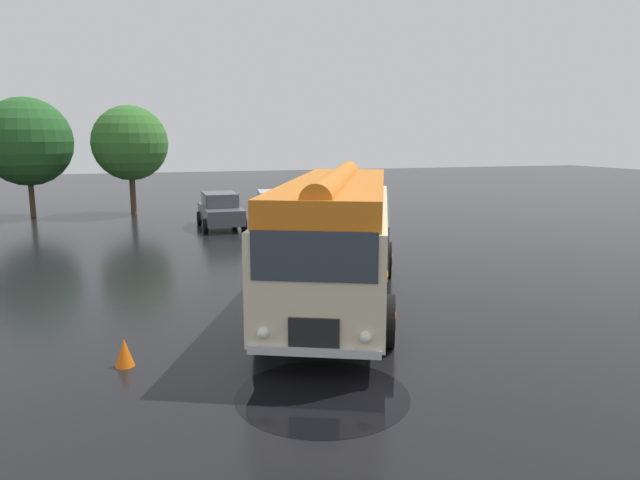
{
  "coord_description": "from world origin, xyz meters",
  "views": [
    {
      "loc": [
        -4.12,
        -13.11,
        4.27
      ],
      "look_at": [
        0.69,
        2.05,
        1.4
      ],
      "focal_mm": 32.0,
      "sensor_mm": 36.0,
      "label": 1
    }
  ],
  "objects": [
    {
      "name": "tree_centre",
      "position": [
        -4.46,
        20.66,
        3.94
      ],
      "size": [
        4.14,
        4.14,
        6.03
      ],
      "color": "#4C3823",
      "rests_on": "ground"
    },
    {
      "name": "car_near_left",
      "position": [
        -0.48,
        14.14,
        0.85
      ],
      "size": [
        1.97,
        4.21,
        1.66
      ],
      "color": "#4C5156",
      "rests_on": "ground"
    },
    {
      "name": "tree_left_of_centre",
      "position": [
        -9.67,
        21.04,
        3.95
      ],
      "size": [
        4.69,
        4.69,
        6.38
      ],
      "color": "#4C3823",
      "rests_on": "ground"
    },
    {
      "name": "traffic_cone",
      "position": [
        -4.56,
        -2.27,
        0.28
      ],
      "size": [
        0.36,
        0.36,
        0.55
      ],
      "primitive_type": "cone",
      "color": "orange",
      "rests_on": "ground"
    },
    {
      "name": "car_mid_left",
      "position": [
        2.19,
        14.25,
        0.85
      ],
      "size": [
        2.41,
        4.4,
        1.66
      ],
      "color": "#B7BABF",
      "rests_on": "ground"
    },
    {
      "name": "vintage_bus",
      "position": [
        0.68,
        0.53,
        1.89
      ],
      "size": [
        6.36,
        10.21,
        3.49
      ],
      "color": "beige",
      "rests_on": "ground"
    },
    {
      "name": "puddle_patch",
      "position": [
        -1.37,
        -4.58,
        0.0
      ],
      "size": [
        2.94,
        2.94,
        0.01
      ],
      "primitive_type": "cylinder",
      "color": "black",
      "rests_on": "ground"
    },
    {
      "name": "ground_plane",
      "position": [
        0.0,
        0.0,
        0.0
      ],
      "size": [
        120.0,
        120.0,
        0.0
      ],
      "primitive_type": "plane",
      "color": "black"
    }
  ]
}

